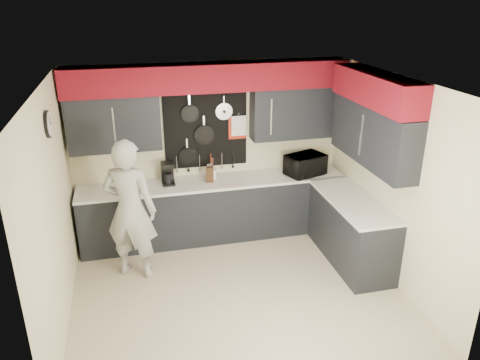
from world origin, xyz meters
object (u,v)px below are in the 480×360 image
object	(u,v)px
utensil_crock	(213,174)
coffee_maker	(168,172)
microwave	(305,165)
knife_block	(210,174)
person	(130,210)

from	to	relation	value
utensil_crock	coffee_maker	xyz separation A→B (m)	(-0.66, -0.02, 0.10)
microwave	coffee_maker	xyz separation A→B (m)	(-2.04, 0.14, 0.01)
knife_block	person	world-z (taller)	person
microwave	utensil_crock	bearing A→B (deg)	153.47
utensil_crock	coffee_maker	size ratio (longest dim) A/B	0.45
microwave	knife_block	distance (m)	1.45
microwave	coffee_maker	bearing A→B (deg)	156.31
knife_block	utensil_crock	bearing A→B (deg)	72.99
microwave	knife_block	world-z (taller)	microwave
knife_block	utensil_crock	xyz separation A→B (m)	(0.06, 0.10, -0.04)
knife_block	utensil_crock	world-z (taller)	knife_block
knife_block	utensil_crock	distance (m)	0.12
utensil_crock	microwave	bearing A→B (deg)	-6.77
utensil_crock	coffee_maker	bearing A→B (deg)	-177.90
microwave	person	distance (m)	2.69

